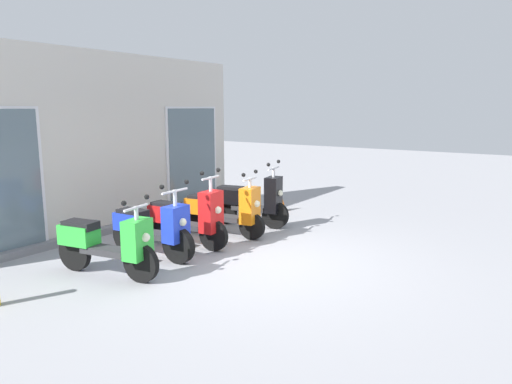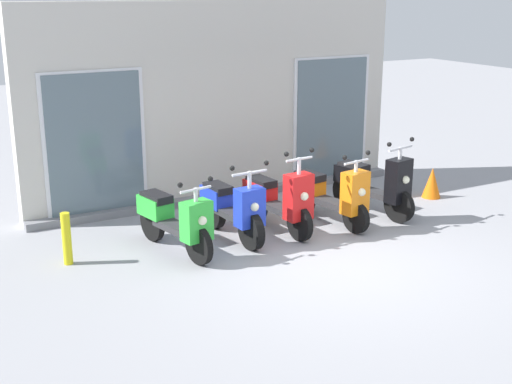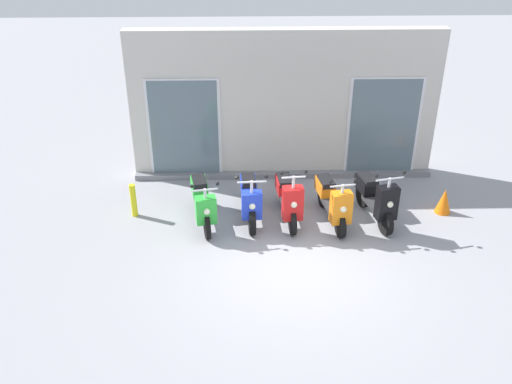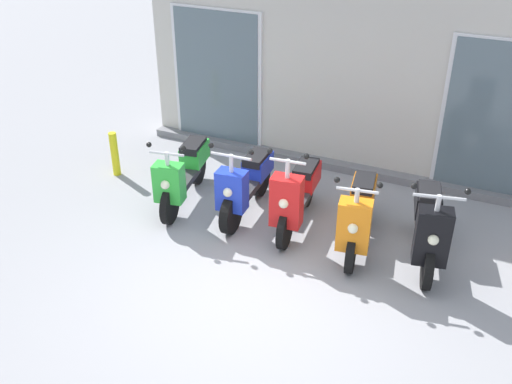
% 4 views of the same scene
% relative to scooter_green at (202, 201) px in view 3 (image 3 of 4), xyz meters
% --- Properties ---
extents(ground_plane, '(40.00, 40.00, 0.00)m').
position_rel_scooter_green_xyz_m(ground_plane, '(1.70, -1.33, -0.47)').
color(ground_plane, '#939399').
extents(storefront_facade, '(6.67, 0.50, 3.28)m').
position_rel_scooter_green_xyz_m(storefront_facade, '(1.70, 2.09, 1.10)').
color(storefront_facade, beige).
rests_on(storefront_facade, ground_plane).
extents(scooter_green, '(0.65, 1.66, 1.14)m').
position_rel_scooter_green_xyz_m(scooter_green, '(0.00, 0.00, 0.00)').
color(scooter_green, black).
rests_on(scooter_green, ground_plane).
extents(scooter_blue, '(0.61, 1.60, 1.22)m').
position_rel_scooter_green_xyz_m(scooter_blue, '(0.92, 0.10, -0.02)').
color(scooter_blue, black).
rests_on(scooter_blue, ground_plane).
extents(scooter_red, '(0.52, 1.60, 1.32)m').
position_rel_scooter_green_xyz_m(scooter_red, '(1.67, 0.05, 0.02)').
color(scooter_red, black).
rests_on(scooter_red, ground_plane).
extents(scooter_orange, '(0.62, 1.62, 1.21)m').
position_rel_scooter_green_xyz_m(scooter_orange, '(2.53, -0.04, 0.01)').
color(scooter_orange, black).
rests_on(scooter_orange, ground_plane).
extents(scooter_black, '(0.71, 1.58, 1.29)m').
position_rel_scooter_green_xyz_m(scooter_black, '(3.37, -0.03, 0.04)').
color(scooter_black, black).
rests_on(scooter_black, ground_plane).
extents(curb_bollard, '(0.12, 0.12, 0.70)m').
position_rel_scooter_green_xyz_m(curb_bollard, '(-1.39, 0.27, -0.12)').
color(curb_bollard, yellow).
rests_on(curb_bollard, ground_plane).
extents(traffic_cone, '(0.32, 0.32, 0.52)m').
position_rel_scooter_green_xyz_m(traffic_cone, '(4.84, 0.25, -0.21)').
color(traffic_cone, orange).
rests_on(traffic_cone, ground_plane).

